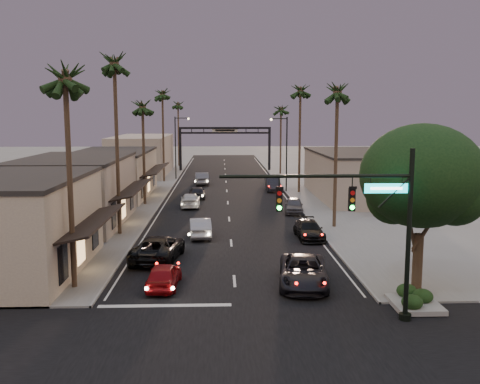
{
  "coord_description": "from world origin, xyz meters",
  "views": [
    {
      "loc": [
        -0.74,
        -18.9,
        9.23
      ],
      "look_at": [
        0.96,
        27.67,
        2.5
      ],
      "focal_mm": 40.0,
      "sensor_mm": 36.0,
      "label": 1
    }
  ],
  "objects": [
    {
      "name": "curbside_black",
      "position": [
        5.88,
        20.2,
        0.67
      ],
      "size": [
        2.0,
        4.67,
        1.34
      ],
      "primitive_type": "imported",
      "rotation": [
        0.0,
        0.0,
        0.03
      ],
      "color": "black",
      "rests_on": "ground"
    },
    {
      "name": "palm_la",
      "position": [
        -8.6,
        9.0,
        11.44
      ],
      "size": [
        3.2,
        3.2,
        13.2
      ],
      "color": "#38281C",
      "rests_on": "ground"
    },
    {
      "name": "oncoming_red",
      "position": [
        -3.83,
        9.04,
        0.68
      ],
      "size": [
        1.81,
        4.06,
        1.36
      ],
      "primitive_type": "imported",
      "rotation": [
        0.0,
        0.0,
        3.09
      ],
      "color": "maroon",
      "rests_on": "ground"
    },
    {
      "name": "oncoming_pickup",
      "position": [
        -4.76,
        14.54,
        0.81
      ],
      "size": [
        3.36,
        6.09,
        1.62
      ],
      "primitive_type": "imported",
      "rotation": [
        0.0,
        0.0,
        3.02
      ],
      "color": "black",
      "rests_on": "ground"
    },
    {
      "name": "oncoming_dgrey",
      "position": [
        -3.38,
        40.01,
        0.71
      ],
      "size": [
        2.03,
        4.28,
        1.41
      ],
      "primitive_type": "imported",
      "rotation": [
        0.0,
        0.0,
        3.23
      ],
      "color": "black",
      "rests_on": "ground"
    },
    {
      "name": "palm_lb",
      "position": [
        -8.6,
        22.0,
        13.39
      ],
      "size": [
        3.2,
        3.2,
        15.2
      ],
      "color": "#38281C",
      "rests_on": "ground"
    },
    {
      "name": "planter",
      "position": [
        8.6,
        5.5,
        0.0
      ],
      "size": [
        2.2,
        2.6,
        0.24
      ],
      "primitive_type": "cube",
      "color": "gray",
      "rests_on": "ground"
    },
    {
      "name": "palm_ld",
      "position": [
        -8.6,
        55.0,
        12.42
      ],
      "size": [
        3.2,
        3.2,
        14.2
      ],
      "color": "#38281C",
      "rests_on": "ground"
    },
    {
      "name": "oncoming_grey_far",
      "position": [
        -3.26,
        52.09,
        0.82
      ],
      "size": [
        2.07,
        5.08,
        1.64
      ],
      "primitive_type": "imported",
      "rotation": [
        0.0,
        0.0,
        3.21
      ],
      "color": "#525258",
      "rests_on": "ground"
    },
    {
      "name": "sidewalk_left",
      "position": [
        -9.5,
        52.0,
        0.06
      ],
      "size": [
        5.0,
        92.0,
        0.12
      ],
      "primitive_type": "cube",
      "color": "slate",
      "rests_on": "ground"
    },
    {
      "name": "curbside_far",
      "position": [
        5.67,
        45.81,
        0.78
      ],
      "size": [
        1.72,
        4.75,
        1.56
      ],
      "primitive_type": "imported",
      "rotation": [
        0.0,
        0.0,
        -0.01
      ],
      "color": "black",
      "rests_on": "ground"
    },
    {
      "name": "storefront_mid",
      "position": [
        -13.0,
        26.0,
        2.75
      ],
      "size": [
        8.0,
        14.0,
        5.5
      ],
      "primitive_type": "cube",
      "color": "gray",
      "rests_on": "ground"
    },
    {
      "name": "curbside_grey",
      "position": [
        6.2,
        30.87,
        0.71
      ],
      "size": [
        2.16,
        4.36,
        1.43
      ],
      "primitive_type": "imported",
      "rotation": [
        0.0,
        0.0,
        -0.12
      ],
      "color": "#47474C",
      "rests_on": "ground"
    },
    {
      "name": "corner_tree",
      "position": [
        9.48,
        7.45,
        5.98
      ],
      "size": [
        6.2,
        6.2,
        8.8
      ],
      "color": "#38281C",
      "rests_on": "ground"
    },
    {
      "name": "palm_lc",
      "position": [
        -8.6,
        36.0,
        10.47
      ],
      "size": [
        3.2,
        3.2,
        12.2
      ],
      "color": "#38281C",
      "rests_on": "ground"
    },
    {
      "name": "storefront_dist",
      "position": [
        -13.0,
        65.0,
        3.0
      ],
      "size": [
        8.0,
        20.0,
        6.0
      ],
      "primitive_type": "cube",
      "color": "gray",
      "rests_on": "ground"
    },
    {
      "name": "traffic_signal",
      "position": [
        5.69,
        4.0,
        5.08
      ],
      "size": [
        8.51,
        0.22,
        7.8
      ],
      "color": "black",
      "rests_on": "ground"
    },
    {
      "name": "streetlight_right",
      "position": [
        6.92,
        45.0,
        5.33
      ],
      "size": [
        2.13,
        0.3,
        9.0
      ],
      "color": "black",
      "rests_on": "ground"
    },
    {
      "name": "storefront_far",
      "position": [
        -13.0,
        42.0,
        2.5
      ],
      "size": [
        8.0,
        16.0,
        5.0
      ],
      "primitive_type": "cube",
      "color": "tan",
      "rests_on": "ground"
    },
    {
      "name": "curbside_near",
      "position": [
        3.74,
        9.1,
        0.77
      ],
      "size": [
        3.22,
        5.84,
        1.55
      ],
      "primitive_type": "imported",
      "rotation": [
        0.0,
        0.0,
        -0.12
      ],
      "color": "black",
      "rests_on": "ground"
    },
    {
      "name": "palm_far",
      "position": [
        -8.3,
        78.0,
        11.44
      ],
      "size": [
        3.2,
        3.2,
        13.2
      ],
      "color": "#38281C",
      "rests_on": "ground"
    },
    {
      "name": "streetlight_left",
      "position": [
        -6.92,
        58.0,
        5.33
      ],
      "size": [
        2.13,
        0.3,
        9.0
      ],
      "color": "black",
      "rests_on": "ground"
    },
    {
      "name": "oncoming_white",
      "position": [
        -3.82,
        34.51,
        0.69
      ],
      "size": [
        2.12,
        4.83,
        1.38
      ],
      "primitive_type": "imported",
      "rotation": [
        0.0,
        0.0,
        3.18
      ],
      "color": "beige",
      "rests_on": "ground"
    },
    {
      "name": "palm_rc",
      "position": [
        8.6,
        64.0,
        10.47
      ],
      "size": [
        3.2,
        3.2,
        12.2
      ],
      "color": "#38281C",
      "rests_on": "ground"
    },
    {
      "name": "palm_rb",
      "position": [
        8.6,
        44.0,
        12.42
      ],
      "size": [
        3.2,
        3.2,
        14.2
      ],
      "color": "#38281C",
      "rests_on": "ground"
    },
    {
      "name": "cross_street",
      "position": [
        0.0,
        0.0,
        0.0
      ],
      "size": [
        80.0,
        12.0,
        0.02
      ],
      "primitive_type": "cube",
      "color": "black",
      "rests_on": "ground"
    },
    {
      "name": "road",
      "position": [
        0.0,
        45.0,
        0.0
      ],
      "size": [
        14.0,
        120.0,
        0.02
      ],
      "primitive_type": "cube",
      "color": "black",
      "rests_on": "ground"
    },
    {
      "name": "building_right",
      "position": [
        14.0,
        40.0,
        2.5
      ],
      "size": [
        8.0,
        18.0,
        5.0
      ],
      "primitive_type": "cube",
      "color": "gray",
      "rests_on": "ground"
    },
    {
      "name": "ground",
      "position": [
        0.0,
        40.0,
        0.0
      ],
      "size": [
        200.0,
        200.0,
        0.0
      ],
      "primitive_type": "plane",
      "color": "slate",
      "rests_on": "ground"
    },
    {
      "name": "storefront_near",
      "position": [
        -13.0,
        12.0,
        2.75
      ],
      "size": [
        8.0,
        12.0,
        5.5
      ],
      "primitive_type": "cube",
      "color": "tan",
      "rests_on": "ground"
    },
    {
      "name": "sidewalk_right",
      "position": [
        9.5,
        52.0,
        0.06
      ],
      "size": [
        5.0,
        92.0,
        0.12
      ],
      "primitive_type": "cube",
      "color": "slate",
      "rests_on": "ground"
    },
    {
      "name": "arch",
      "position": [
        0.0,
        70.0,
        5.53
      ],
      "size": [
        15.2,
        0.4,
        7.27
      ],
      "color": "black",
      "rests_on": "ground"
    },
    {
      "name": "oncoming_silver",
      "position": [
        -2.34,
        21.16,
        0.74
      ],
      "size": [
        1.94,
        4.59,
        1.48
      ],
      "primitive_type": "imported",
      "rotation": [
        0.0,
        0.0,
        3.23
      ],
      "color": "#949499",
      "rests_on": "ground"
    },
    {
      "name": "palm_ra",
      "position": [
        8.6,
        24.0,
        11.44
      ],
      "size": [
        3.2,
        3.2,
        13.2
      ],
      "color": "#38281C",
      "rests_on": "ground"
    }
  ]
}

